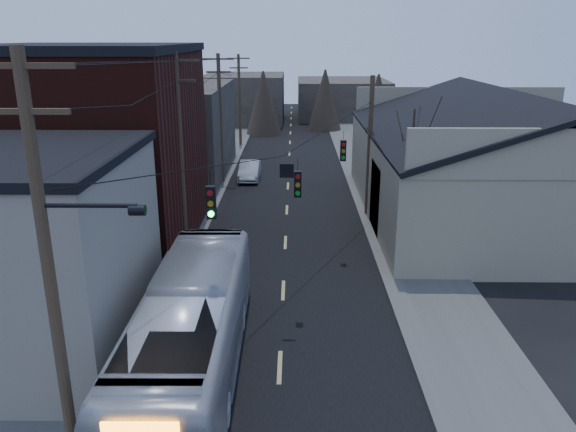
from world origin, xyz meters
The scene contains 13 objects.
road_surface centered at (0.00, 30.00, 0.01)m, with size 9.00×110.00×0.02m, color black.
sidewalk_left centered at (-6.50, 30.00, 0.06)m, with size 4.00×110.00×0.12m, color #474744.
sidewalk_right centered at (6.50, 30.00, 0.06)m, with size 4.00×110.00×0.12m, color #474744.
building_clapboard centered at (-9.00, 9.00, 3.50)m, with size 8.00×8.00×7.00m, color gray.
building_brick centered at (-10.00, 20.00, 5.00)m, with size 10.00×12.00×10.00m, color black.
building_left_far centered at (-9.50, 36.00, 3.50)m, with size 9.00×14.00×7.00m, color #312D27.
warehouse centered at (13.00, 25.00, 2.70)m, with size 16.16×20.60×7.73m.
building_far_left centered at (-6.00, 65.00, 3.00)m, with size 10.00×12.00×6.00m, color #312D27.
building_far_right centered at (7.00, 70.00, 2.50)m, with size 12.00×14.00×5.00m, color #312D27.
bare_tree centered at (6.50, 20.00, 3.60)m, with size 0.40×0.40×7.20m, color black.
utility_lines centered at (-3.11, 24.14, 4.95)m, with size 11.24×45.28×10.50m.
bus centered at (-2.80, 7.36, 1.70)m, with size 2.86×12.22×3.40m, color #AFB2BC.
parked_car centered at (-3.00, 34.04, 0.71)m, with size 1.51×4.33×1.43m, color #B2B4BA.
Camera 1 is at (0.47, -8.45, 10.66)m, focal length 35.00 mm.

